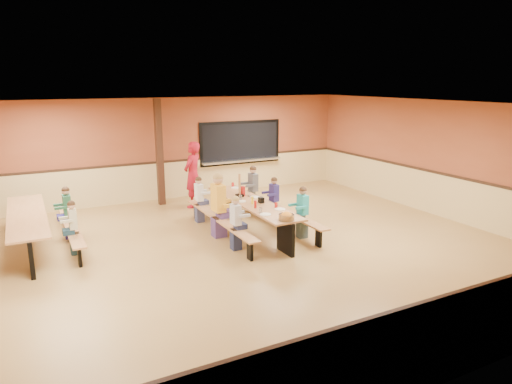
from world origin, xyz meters
TOP-DOWN VIEW (x-y plane):
  - ground at (0.00, 0.00)m, footprint 12.00×12.00m
  - room_envelope at (0.00, 0.00)m, footprint 12.04×10.04m
  - kitchen_pass_through at (2.60, 4.96)m, footprint 2.78×0.28m
  - structural_post at (-0.20, 4.40)m, footprint 0.18×0.18m
  - cafeteria_table_main at (1.00, 1.02)m, footprint 1.91×3.70m
  - cafeteria_table_second at (-3.70, 2.25)m, footprint 1.91×3.70m
  - seated_child_white_left at (0.18, 0.13)m, footprint 0.34×0.28m
  - seated_adult_yellow at (0.18, 1.05)m, footprint 0.49×0.40m
  - seated_child_grey_left at (0.18, 2.31)m, footprint 0.34×0.28m
  - seated_child_teal_right at (1.83, 0.12)m, footprint 0.35×0.29m
  - seated_child_navy_right at (1.83, 1.42)m, footprint 0.34×0.28m
  - seated_child_char_right at (1.83, 2.57)m, footprint 0.38×0.31m
  - seated_child_green_sec at (-2.87, 2.52)m, footprint 0.35×0.29m
  - seated_child_tan_sec at (-2.87, 1.41)m, footprint 0.32×0.27m
  - standing_woman at (0.53, 3.72)m, footprint 0.80×0.78m
  - punch_pitcher at (1.04, 1.62)m, footprint 0.16×0.16m
  - chip_bowl at (0.96, -0.61)m, footprint 0.32×0.32m
  - napkin_dispenser at (1.14, 0.81)m, footprint 0.10×0.14m
  - condiment_mustard at (0.92, 0.82)m, footprint 0.06×0.06m
  - condiment_ketchup at (0.82, 0.48)m, footprint 0.06×0.06m
  - table_paddle at (0.94, 1.55)m, footprint 0.16×0.16m
  - place_settings at (1.00, 1.02)m, footprint 0.65×3.30m

SIDE VIEW (x-z plane):
  - ground at x=0.00m, z-range 0.00..0.00m
  - cafeteria_table_main at x=1.00m, z-range 0.16..0.90m
  - cafeteria_table_second at x=-3.70m, z-range 0.16..0.90m
  - seated_child_tan_sec at x=-2.87m, z-range 0.00..1.12m
  - seated_child_navy_right at x=1.83m, z-range 0.00..1.15m
  - seated_child_grey_left at x=0.18m, z-range 0.00..1.15m
  - seated_child_white_left at x=0.18m, z-range 0.00..1.15m
  - seated_child_teal_right at x=1.83m, z-range 0.00..1.17m
  - seated_child_green_sec at x=-2.87m, z-range 0.00..1.18m
  - seated_child_char_right at x=1.83m, z-range 0.00..1.23m
  - room_envelope at x=0.00m, z-range -0.82..2.20m
  - seated_adult_yellow at x=0.18m, z-range 0.00..1.46m
  - place_settings at x=1.00m, z-range 0.74..0.85m
  - napkin_dispenser at x=1.14m, z-range 0.74..0.87m
  - chip_bowl at x=0.96m, z-range 0.74..0.89m
  - condiment_mustard at x=0.92m, z-range 0.74..0.91m
  - condiment_ketchup at x=0.82m, z-range 0.74..0.91m
  - punch_pitcher at x=1.04m, z-range 0.74..0.96m
  - table_paddle at x=0.94m, z-range 0.60..1.16m
  - standing_woman at x=0.53m, z-range 0.00..1.85m
  - kitchen_pass_through at x=2.60m, z-range 0.80..2.18m
  - structural_post at x=-0.20m, z-range 0.00..3.00m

